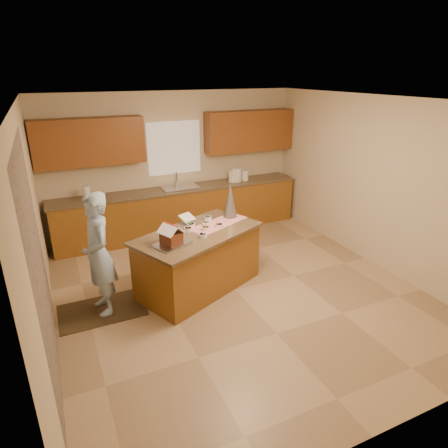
{
  "coord_description": "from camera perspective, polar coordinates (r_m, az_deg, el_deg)",
  "views": [
    {
      "loc": [
        -2.25,
        -4.48,
        3.04
      ],
      "look_at": [
        -0.1,
        0.2,
        1.0
      ],
      "focal_mm": 31.18,
      "sensor_mm": 36.0,
      "label": 1
    }
  ],
  "objects": [
    {
      "name": "cookbook",
      "position": [
        5.84,
        -5.45,
        0.95
      ],
      "size": [
        0.27,
        0.24,
        0.09
      ],
      "primitive_type": "cube",
      "rotation": [
        -1.13,
        0.0,
        0.42
      ],
      "color": "white",
      "rests_on": "island_top"
    },
    {
      "name": "floor",
      "position": [
        5.87,
        1.73,
        -9.63
      ],
      "size": [
        5.5,
        5.5,
        0.0
      ],
      "primitive_type": "plane",
      "color": "tan",
      "rests_on": "ground"
    },
    {
      "name": "wall_back",
      "position": [
        7.76,
        -7.31,
        8.85
      ],
      "size": [
        5.5,
        5.5,
        0.0
      ],
      "primitive_type": "plane",
      "color": "beige",
      "rests_on": "floor"
    },
    {
      "name": "upper_cabinet_right",
      "position": [
        8.09,
        3.7,
        13.46
      ],
      "size": [
        1.85,
        0.35,
        0.8
      ],
      "primitive_type": "cube",
      "color": "brown",
      "rests_on": "wall_back"
    },
    {
      "name": "canister_c",
      "position": [
        8.1,
        3.09,
        7.15
      ],
      "size": [
        0.15,
        0.15,
        0.21
      ],
      "primitive_type": "cylinder",
      "color": "white",
      "rests_on": "back_counter_top"
    },
    {
      "name": "wall_left",
      "position": [
        4.8,
        -25.93,
        -1.32
      ],
      "size": [
        5.5,
        5.5,
        0.0
      ],
      "primitive_type": "plane",
      "color": "beige",
      "rests_on": "floor"
    },
    {
      "name": "boy",
      "position": [
        5.26,
        -17.91,
        -4.28
      ],
      "size": [
        0.47,
        0.65,
        1.65
      ],
      "primitive_type": "imported",
      "rotation": [
        0.0,
        0.0,
        -1.44
      ],
      "color": "#A2C5E6",
      "rests_on": "rug"
    },
    {
      "name": "canister_b",
      "position": [
        8.01,
        1.88,
        7.23
      ],
      "size": [
        0.19,
        0.19,
        0.27
      ],
      "primitive_type": "cylinder",
      "color": "white",
      "rests_on": "back_counter_top"
    },
    {
      "name": "window_curtain",
      "position": [
        7.67,
        -7.34,
        10.99
      ],
      "size": [
        1.05,
        0.03,
        1.0
      ],
      "primitive_type": "cube",
      "color": "white",
      "rests_on": "wall_back"
    },
    {
      "name": "table_runner",
      "position": [
        5.83,
        -0.79,
        0.09
      ],
      "size": [
        1.04,
        0.72,
        0.01
      ],
      "primitive_type": "cube",
      "rotation": [
        0.0,
        0.0,
        0.42
      ],
      "color": "red",
      "rests_on": "island_top"
    },
    {
      "name": "baking_tray",
      "position": [
        5.16,
        -7.68,
        -2.95
      ],
      "size": [
        0.55,
        0.49,
        0.02
      ],
      "primitive_type": "cube",
      "rotation": [
        0.0,
        0.0,
        0.42
      ],
      "color": "silver",
      "rests_on": "island_top"
    },
    {
      "name": "back_counter_base",
      "position": [
        7.74,
        -6.31,
        1.83
      ],
      "size": [
        4.8,
        0.6,
        0.88
      ],
      "primitive_type": "cube",
      "color": "#90561D",
      "rests_on": "floor"
    },
    {
      "name": "island_top",
      "position": [
        5.54,
        -3.84,
        -1.39
      ],
      "size": [
        2.07,
        1.63,
        0.04
      ],
      "primitive_type": "cube",
      "rotation": [
        0.0,
        0.0,
        0.42
      ],
      "color": "brown",
      "rests_on": "island_base"
    },
    {
      "name": "upper_cabinet_left",
      "position": [
        7.18,
        -19.14,
        11.3
      ],
      "size": [
        1.85,
        0.35,
        0.8
      ],
      "primitive_type": "cube",
      "color": "brown",
      "rests_on": "wall_back"
    },
    {
      "name": "gingerbread_house",
      "position": [
        5.11,
        -7.74,
        -1.78
      ],
      "size": [
        0.36,
        0.36,
        0.28
      ],
      "color": "brown",
      "rests_on": "baking_tray"
    },
    {
      "name": "stone_accent",
      "position": [
        4.1,
        -25.35,
        -6.56
      ],
      "size": [
        0.0,
        2.5,
        2.5
      ],
      "primitive_type": "plane",
      "rotation": [
        1.57,
        0.0,
        1.57
      ],
      "color": "gray",
      "rests_on": "wall_left"
    },
    {
      "name": "tinsel_tree",
      "position": [
        6.0,
        0.91,
        3.43
      ],
      "size": [
        0.28,
        0.28,
        0.54
      ],
      "primitive_type": "cone",
      "rotation": [
        0.0,
        0.0,
        0.42
      ],
      "color": "silver",
      "rests_on": "island_top"
    },
    {
      "name": "sink",
      "position": [
        7.6,
        -6.45,
        5.02
      ],
      "size": [
        0.7,
        0.45,
        0.12
      ],
      "primitive_type": "cube",
      "color": "silver",
      "rests_on": "back_counter_top"
    },
    {
      "name": "paper_towel",
      "position": [
        7.23,
        -19.51,
        4.32
      ],
      "size": [
        0.11,
        0.11,
        0.25
      ],
      "primitive_type": "cylinder",
      "color": "white",
      "rests_on": "back_counter_top"
    },
    {
      "name": "wall_front",
      "position": [
        3.31,
        24.09,
        -11.26
      ],
      "size": [
        5.5,
        5.5,
        0.0
      ],
      "primitive_type": "plane",
      "color": "beige",
      "rests_on": "floor"
    },
    {
      "name": "wall_right",
      "position": [
        6.75,
        21.35,
        5.6
      ],
      "size": [
        5.5,
        5.5,
        0.0
      ],
      "primitive_type": "plane",
      "color": "beige",
      "rests_on": "floor"
    },
    {
      "name": "candy_bowls",
      "position": [
        5.64,
        -3.62,
        -0.42
      ],
      "size": [
        0.77,
        0.72,
        0.05
      ],
      "color": "#C63F23",
      "rests_on": "island_top"
    },
    {
      "name": "faucet",
      "position": [
        7.72,
        -6.93,
        6.57
      ],
      "size": [
        0.03,
        0.03,
        0.28
      ],
      "primitive_type": "cylinder",
      "color": "silver",
      "rests_on": "back_counter_top"
    },
    {
      "name": "back_counter_top",
      "position": [
        7.6,
        -6.45,
        5.1
      ],
      "size": [
        4.85,
        0.63,
        0.04
      ],
      "primitive_type": "cube",
      "color": "brown",
      "rests_on": "back_counter_base"
    },
    {
      "name": "ceiling",
      "position": [
        5.03,
        2.09,
        17.7
      ],
      "size": [
        5.5,
        5.5,
        0.0
      ],
      "primitive_type": "plane",
      "color": "silver",
      "rests_on": "floor"
    },
    {
      "name": "canister_a",
      "position": [
        7.97,
        1.26,
        7.02
      ],
      "size": [
        0.17,
        0.17,
        0.23
      ],
      "primitive_type": "cylinder",
      "color": "white",
      "rests_on": "back_counter_top"
    },
    {
      "name": "island_base",
      "position": [
        5.73,
        -3.73,
        -5.54
      ],
      "size": [
        1.97,
        1.53,
        0.86
      ],
      "primitive_type": "cube",
      "rotation": [
        0.0,
        0.0,
        0.42
      ],
      "color": "#90561D",
      "rests_on": "floor"
    },
    {
      "name": "rug",
      "position": [
        5.66,
        -17.45,
        -11.97
      ],
      "size": [
        1.12,
        0.73,
        0.01
      ],
      "primitive_type": "cube",
      "color": "black",
      "rests_on": "floor"
    }
  ]
}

